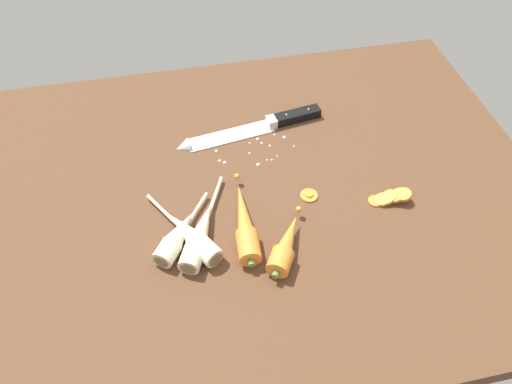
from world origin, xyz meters
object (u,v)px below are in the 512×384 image
at_px(parsnip_mid_right, 177,237).
at_px(chefs_knife, 248,129).
at_px(whole_carrot, 245,224).
at_px(carrot_slice_stack, 391,197).
at_px(carrot_slice_stray_near, 309,195).
at_px(parsnip_front, 192,236).
at_px(whole_carrot_second, 286,245).
at_px(parsnip_mid_left, 200,235).

bearing_deg(parsnip_mid_right, chefs_knife, 55.82).
distance_m(whole_carrot, parsnip_mid_right, 0.13).
xyz_separation_m(chefs_knife, carrot_slice_stack, (0.24, -0.26, 0.00)).
distance_m(parsnip_mid_right, carrot_slice_stray_near, 0.28).
relative_size(parsnip_front, parsnip_mid_right, 1.20).
bearing_deg(carrot_slice_stray_near, whole_carrot, -157.70).
bearing_deg(carrot_slice_stray_near, parsnip_mid_right, -167.20).
relative_size(whole_carrot_second, parsnip_front, 0.75).
bearing_deg(chefs_knife, whole_carrot, -102.31).
bearing_deg(parsnip_front, whole_carrot, 3.79).
distance_m(chefs_knife, parsnip_mid_left, 0.32).
height_order(chefs_knife, parsnip_front, parsnip_front).
bearing_deg(parsnip_mid_right, parsnip_mid_left, -5.89).
bearing_deg(parsnip_mid_right, whole_carrot, 1.25).
bearing_deg(parsnip_mid_left, chefs_knife, 62.61).
xyz_separation_m(parsnip_mid_left, carrot_slice_stray_near, (0.23, 0.07, -0.02)).
xyz_separation_m(chefs_knife, whole_carrot_second, (0.00, -0.34, 0.01)).
bearing_deg(parsnip_mid_left, carrot_slice_stray_near, 16.07).
xyz_separation_m(parsnip_mid_right, carrot_slice_stack, (0.43, 0.02, -0.01)).
xyz_separation_m(carrot_slice_stack, carrot_slice_stray_near, (-0.16, 0.05, -0.01)).
bearing_deg(carrot_slice_stray_near, carrot_slice_stack, -16.10).
relative_size(chefs_knife, whole_carrot_second, 2.39).
height_order(chefs_knife, carrot_slice_stray_near, chefs_knife).
relative_size(whole_carrot_second, parsnip_mid_left, 0.66).
relative_size(chefs_knife, carrot_slice_stack, 4.15).
distance_m(chefs_knife, whole_carrot_second, 0.34).
height_order(whole_carrot, carrot_slice_stray_near, whole_carrot).
bearing_deg(parsnip_mid_left, parsnip_mid_right, 174.11).
bearing_deg(whole_carrot_second, carrot_slice_stack, 18.05).
bearing_deg(whole_carrot, carrot_slice_stack, 2.70).
bearing_deg(carrot_slice_stray_near, parsnip_mid_left, -163.93).
xyz_separation_m(whole_carrot_second, carrot_slice_stack, (0.24, 0.08, -0.01)).
bearing_deg(parsnip_mid_right, carrot_slice_stray_near, 12.80).
xyz_separation_m(parsnip_mid_left, parsnip_mid_right, (-0.04, 0.00, 0.00)).
bearing_deg(parsnip_mid_right, carrot_slice_stack, 2.26).
height_order(chefs_knife, whole_carrot, whole_carrot).
bearing_deg(chefs_knife, carrot_slice_stack, -47.32).
bearing_deg(whole_carrot, parsnip_front, -176.21).
distance_m(parsnip_mid_left, parsnip_mid_right, 0.04).
distance_m(chefs_knife, carrot_slice_stray_near, 0.23).
distance_m(chefs_knife, carrot_slice_stack, 0.35).
bearing_deg(carrot_slice_stack, parsnip_mid_right, -177.74).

